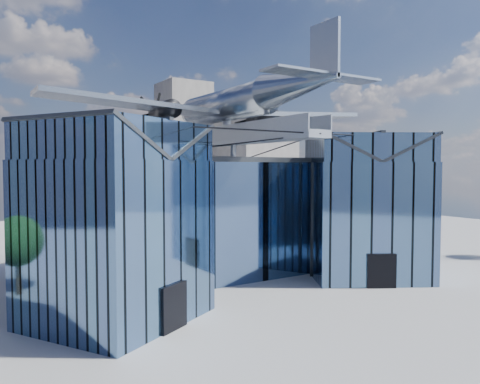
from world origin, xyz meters
TOP-DOWN VIEW (x-y plane):
  - ground_plane at (0.00, 0.00)m, footprint 120.00×120.00m
  - museum at (0.00, 5.82)m, footprint 32.88×24.50m
  - bg_towers at (1.45, 50.49)m, footprint 77.00×24.50m
  - tree_side_e at (28.12, 12.56)m, footprint 4.08×4.08m

SIDE VIEW (x-z plane):
  - ground_plane at x=0.00m, z-range 0.00..0.00m
  - tree_side_e at x=28.12m, z-range 0.98..6.50m
  - museum at x=0.00m, z-range -3.26..14.34m
  - bg_towers at x=1.45m, z-range -2.99..23.01m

